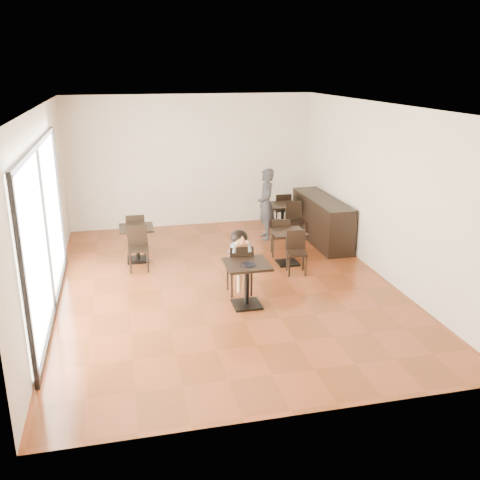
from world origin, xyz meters
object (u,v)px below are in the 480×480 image
object	(u,v)px
chair_left_a	(136,233)
chair_mid_a	(280,236)
cafe_table_mid	(288,248)
chair_mid_b	(297,253)
adult_patron	(266,204)
cafe_table_left	(137,244)
child	(239,262)
chair_back_a	(281,210)
chair_left_b	(138,249)
chair_back_b	(296,222)
cafe_table_back	(282,219)
child_chair	(239,269)
child_table	(247,285)

from	to	relation	value
chair_left_a	chair_mid_a	bearing A→B (deg)	165.20
cafe_table_mid	chair_mid_b	size ratio (longest dim) A/B	0.83
adult_patron	cafe_table_left	xyz separation A→B (m)	(-2.96, -0.84, -0.46)
child	chair_back_a	world-z (taller)	child
cafe_table_mid	chair_mid_a	distance (m)	0.55
child	chair_mid_b	world-z (taller)	child
child	cafe_table_left	size ratio (longest dim) A/B	1.60
chair_left_b	chair_back_b	distance (m)	3.78
cafe_table_mid	chair_back_a	bearing A→B (deg)	75.62
adult_patron	chair_left_b	world-z (taller)	adult_patron
chair_left_b	chair_back_a	size ratio (longest dim) A/B	1.01
adult_patron	chair_mid_a	size ratio (longest dim) A/B	1.97
cafe_table_mid	cafe_table_back	distance (m)	2.07
child_chair	cafe_table_back	bearing A→B (deg)	-119.10
child_chair	chair_mid_b	world-z (taller)	child_chair
child_table	adult_patron	size ratio (longest dim) A/B	0.47
child_table	child_chair	bearing A→B (deg)	90.00
child	cafe_table_back	distance (m)	3.68
child	chair_mid_a	bearing A→B (deg)	53.95
adult_patron	cafe_table_mid	xyz separation A→B (m)	(-0.01, -1.71, -0.47)
chair_left_b	cafe_table_back	bearing A→B (deg)	27.61
chair_left_b	chair_back_b	size ratio (longest dim) A/B	1.01
child_chair	chair_left_b	bearing A→B (deg)	-42.30
child	cafe_table_left	world-z (taller)	child
chair_back_a	chair_back_b	bearing A→B (deg)	92.01
chair_mid_b	chair_left_a	bearing A→B (deg)	156.62
adult_patron	cafe_table_back	world-z (taller)	adult_patron
child_chair	chair_mid_a	world-z (taller)	child_chair
cafe_table_left	chair_back_b	world-z (taller)	chair_back_b
chair_left_a	chair_back_a	bearing A→B (deg)	-160.87
child	adult_patron	distance (m)	3.20
cafe_table_back	chair_left_a	size ratio (longest dim) A/B	0.82
chair_left_b	chair_back_a	distance (m)	4.25
cafe_table_back	cafe_table_mid	bearing A→B (deg)	-104.28
adult_patron	chair_mid_b	size ratio (longest dim) A/B	1.97
child	chair_mid_a	world-z (taller)	child
chair_back_a	child_chair	bearing A→B (deg)	64.82
chair_back_b	chair_mid_a	bearing A→B (deg)	-123.84
child_chair	cafe_table_mid	size ratio (longest dim) A/B	1.33
chair_mid_b	cafe_table_back	bearing A→B (deg)	89.00
cafe_table_back	chair_back_b	distance (m)	0.57
child_chair	child	xyz separation A→B (m)	(0.00, 0.00, 0.12)
cafe_table_left	chair_left_a	distance (m)	0.55
child	adult_patron	xyz separation A→B (m)	(1.29, 2.91, 0.24)
chair_back_a	chair_mid_b	bearing A→B (deg)	80.10
adult_patron	cafe_table_left	size ratio (longest dim) A/B	2.27
chair_mid_b	chair_back_b	world-z (taller)	chair_back_b
child	chair_back_b	world-z (taller)	child
chair_back_a	adult_patron	bearing A→B (deg)	54.95
chair_back_b	child_chair	bearing A→B (deg)	-123.97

